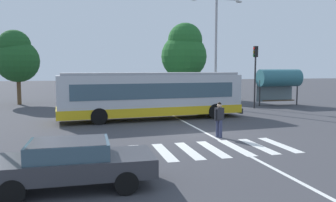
{
  "coord_description": "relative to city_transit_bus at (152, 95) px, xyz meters",
  "views": [
    {
      "loc": [
        -5.63,
        -15.58,
        3.33
      ],
      "look_at": [
        -0.52,
        4.43,
        1.3
      ],
      "focal_mm": 35.5,
      "sensor_mm": 36.0,
      "label": 1
    }
  ],
  "objects": [
    {
      "name": "parked_car_silver",
      "position": [
        5.64,
        10.63,
        -0.82
      ],
      "size": [
        2.14,
        4.62,
        1.35
      ],
      "color": "black",
      "rests_on": "ground_plane"
    },
    {
      "name": "parked_car_black",
      "position": [
        8.53,
        10.5,
        -0.82
      ],
      "size": [
        1.98,
        4.56,
        1.35
      ],
      "color": "black",
      "rests_on": "ground_plane"
    },
    {
      "name": "bus_stop_shelter",
      "position": [
        12.74,
        5.18,
        0.83
      ],
      "size": [
        3.93,
        1.54,
        3.25
      ],
      "color": "#28282B",
      "rests_on": "ground_plane"
    },
    {
      "name": "twin_arm_street_lamp",
      "position": [
        6.48,
        4.89,
        4.06
      ],
      "size": [
        4.6,
        0.32,
        9.2
      ],
      "color": "#939399",
      "rests_on": "ground_plane"
    },
    {
      "name": "parked_car_champagne",
      "position": [
        0.44,
        10.55,
        -0.82
      ],
      "size": [
        2.19,
        4.64,
        1.35
      ],
      "color": "black",
      "rests_on": "ground_plane"
    },
    {
      "name": "foreground_sedan",
      "position": [
        -4.7,
        -11.93,
        -0.82
      ],
      "size": [
        4.53,
        1.94,
        1.35
      ],
      "color": "black",
      "rests_on": "ground_plane"
    },
    {
      "name": "parked_car_charcoal",
      "position": [
        -2.48,
        10.79,
        -0.82
      ],
      "size": [
        1.96,
        4.55,
        1.35
      ],
      "color": "black",
      "rests_on": "ground_plane"
    },
    {
      "name": "city_transit_bus",
      "position": [
        0.0,
        0.0,
        0.0
      ],
      "size": [
        12.25,
        3.41,
        3.06
      ],
      "color": "black",
      "rests_on": "ground_plane"
    },
    {
      "name": "crosswalk_painted_stripes",
      "position": [
        0.8,
        -8.69,
        -1.58
      ],
      "size": [
        6.67,
        2.94,
        0.01
      ],
      "color": "silver",
      "rests_on": "ground_plane"
    },
    {
      "name": "background_tree_right",
      "position": [
        6.69,
        14.54,
        3.61
      ],
      "size": [
        5.1,
        5.1,
        8.37
      ],
      "color": "brown",
      "rests_on": "ground_plane"
    },
    {
      "name": "ground_plane",
      "position": [
        1.29,
        -5.71,
        -1.59
      ],
      "size": [
        160.0,
        160.0,
        0.0
      ],
      "primitive_type": "plane",
      "color": "#3D3D42"
    },
    {
      "name": "parked_car_teal",
      "position": [
        3.0,
        10.68,
        -0.82
      ],
      "size": [
        2.26,
        4.66,
        1.35
      ],
      "color": "black",
      "rests_on": "ground_plane"
    },
    {
      "name": "background_tree_left",
      "position": [
        -10.19,
        11.78,
        2.81
      ],
      "size": [
        3.89,
        3.89,
        6.83
      ],
      "color": "brown",
      "rests_on": "ground_plane"
    },
    {
      "name": "pedestrian_crossing_street",
      "position": [
        1.96,
        -6.58,
        -0.62
      ],
      "size": [
        0.56,
        0.38,
        1.72
      ],
      "color": "#333856",
      "rests_on": "ground_plane"
    },
    {
      "name": "lane_center_line",
      "position": [
        1.75,
        -3.71,
        -1.59
      ],
      "size": [
        0.16,
        24.0,
        0.01
      ],
      "primitive_type": "cube",
      "color": "silver",
      "rests_on": "ground_plane"
    },
    {
      "name": "traffic_light_far_corner",
      "position": [
        9.53,
        3.73,
        1.85
      ],
      "size": [
        0.33,
        0.32,
        5.17
      ],
      "color": "#28282B",
      "rests_on": "ground_plane"
    }
  ]
}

